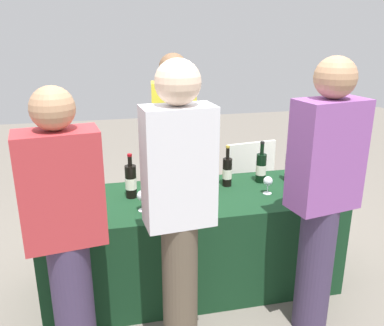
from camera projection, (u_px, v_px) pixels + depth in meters
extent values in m
plane|color=slate|center=(192.00, 282.00, 3.17)|extent=(12.00, 12.00, 0.00)
cube|color=#14381E|center=(192.00, 241.00, 3.05)|extent=(2.09, 0.77, 0.72)
cylinder|color=black|center=(131.00, 182.00, 2.88)|extent=(0.08, 0.08, 0.24)
cylinder|color=black|center=(130.00, 161.00, 2.83)|extent=(0.03, 0.03, 0.07)
cylinder|color=maroon|center=(130.00, 155.00, 2.82)|extent=(0.03, 0.03, 0.02)
cylinder|color=silver|center=(131.00, 183.00, 2.88)|extent=(0.08, 0.08, 0.08)
cylinder|color=black|center=(160.00, 175.00, 3.02)|extent=(0.06, 0.06, 0.22)
cylinder|color=black|center=(160.00, 156.00, 2.98)|extent=(0.02, 0.02, 0.08)
cylinder|color=maroon|center=(160.00, 150.00, 2.96)|extent=(0.03, 0.03, 0.02)
cylinder|color=silver|center=(160.00, 177.00, 3.03)|extent=(0.06, 0.06, 0.08)
cylinder|color=black|center=(188.00, 177.00, 2.98)|extent=(0.07, 0.07, 0.23)
cylinder|color=black|center=(188.00, 157.00, 2.94)|extent=(0.03, 0.03, 0.07)
cylinder|color=gold|center=(188.00, 151.00, 2.92)|extent=(0.03, 0.03, 0.02)
cylinder|color=silver|center=(188.00, 178.00, 2.99)|extent=(0.08, 0.08, 0.08)
cylinder|color=black|center=(210.00, 174.00, 3.05)|extent=(0.06, 0.06, 0.22)
cylinder|color=black|center=(211.00, 155.00, 3.00)|extent=(0.02, 0.02, 0.07)
cylinder|color=gold|center=(211.00, 149.00, 2.98)|extent=(0.03, 0.03, 0.02)
cylinder|color=silver|center=(210.00, 176.00, 3.05)|extent=(0.06, 0.06, 0.08)
cylinder|color=black|center=(227.00, 172.00, 3.09)|extent=(0.07, 0.07, 0.22)
cylinder|color=black|center=(228.00, 153.00, 3.05)|extent=(0.03, 0.03, 0.09)
cylinder|color=gold|center=(228.00, 147.00, 3.03)|extent=(0.03, 0.03, 0.02)
cylinder|color=silver|center=(227.00, 174.00, 3.10)|extent=(0.07, 0.07, 0.08)
cylinder|color=black|center=(261.00, 168.00, 3.17)|extent=(0.08, 0.08, 0.22)
cylinder|color=black|center=(262.00, 149.00, 3.12)|extent=(0.03, 0.03, 0.09)
cylinder|color=black|center=(262.00, 143.00, 3.10)|extent=(0.03, 0.03, 0.02)
cylinder|color=silver|center=(261.00, 170.00, 3.17)|extent=(0.08, 0.08, 0.08)
cylinder|color=black|center=(289.00, 168.00, 3.18)|extent=(0.07, 0.07, 0.22)
cylinder|color=black|center=(291.00, 149.00, 3.14)|extent=(0.03, 0.03, 0.09)
cylinder|color=black|center=(291.00, 142.00, 3.12)|extent=(0.03, 0.03, 0.02)
cylinder|color=silver|center=(289.00, 169.00, 3.19)|extent=(0.07, 0.07, 0.08)
cylinder|color=silver|center=(143.00, 210.00, 2.71)|extent=(0.06, 0.06, 0.00)
cylinder|color=silver|center=(143.00, 205.00, 2.69)|extent=(0.01, 0.01, 0.07)
sphere|color=silver|center=(143.00, 196.00, 2.67)|extent=(0.08, 0.08, 0.08)
cylinder|color=silver|center=(170.00, 209.00, 2.73)|extent=(0.07, 0.07, 0.00)
cylinder|color=silver|center=(170.00, 203.00, 2.72)|extent=(0.01, 0.01, 0.07)
sphere|color=silver|center=(170.00, 194.00, 2.69)|extent=(0.07, 0.07, 0.07)
sphere|color=#590C19|center=(170.00, 196.00, 2.70)|extent=(0.04, 0.04, 0.04)
cylinder|color=silver|center=(267.00, 193.00, 2.98)|extent=(0.06, 0.06, 0.00)
cylinder|color=silver|center=(267.00, 189.00, 2.97)|extent=(0.01, 0.01, 0.06)
sphere|color=silver|center=(268.00, 181.00, 2.95)|extent=(0.07, 0.07, 0.07)
cylinder|color=silver|center=(296.00, 197.00, 2.91)|extent=(0.06, 0.06, 0.00)
cylinder|color=silver|center=(296.00, 193.00, 2.90)|extent=(0.01, 0.01, 0.07)
sphere|color=silver|center=(297.00, 184.00, 2.88)|extent=(0.07, 0.07, 0.07)
cylinder|color=black|center=(175.00, 202.00, 3.57)|extent=(0.19, 0.19, 0.83)
cube|color=yellow|center=(174.00, 121.00, 3.34)|extent=(0.37, 0.23, 0.62)
sphere|color=brown|center=(173.00, 67.00, 3.21)|extent=(0.23, 0.23, 0.23)
cylinder|color=#3F3351|center=(74.00, 304.00, 2.29)|extent=(0.22, 0.22, 0.80)
cube|color=#B23338|center=(61.00, 188.00, 2.07)|extent=(0.44, 0.28, 0.60)
sphere|color=tan|center=(52.00, 108.00, 1.94)|extent=(0.22, 0.22, 0.22)
cylinder|color=brown|center=(180.00, 289.00, 2.37)|extent=(0.20, 0.20, 0.86)
cube|color=silver|center=(179.00, 167.00, 2.13)|extent=(0.39, 0.24, 0.64)
sphere|color=beige|center=(178.00, 82.00, 1.99)|extent=(0.23, 0.23, 0.23)
cylinder|color=#3F3351|center=(314.00, 268.00, 2.58)|extent=(0.22, 0.22, 0.86)
cube|color=#8C4C99|center=(327.00, 155.00, 2.34)|extent=(0.44, 0.29, 0.64)
sphere|color=tan|center=(335.00, 77.00, 2.20)|extent=(0.23, 0.23, 0.23)
cube|color=white|center=(250.00, 183.00, 4.02)|extent=(0.51, 0.11, 0.83)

